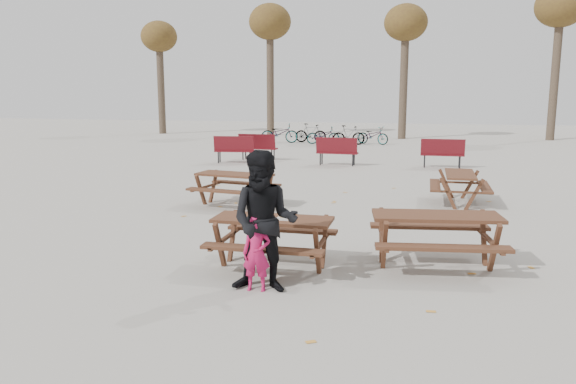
% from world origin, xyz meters
% --- Properties ---
extents(ground, '(80.00, 80.00, 0.00)m').
position_xyz_m(ground, '(0.00, 0.00, 0.00)').
color(ground, gray).
rests_on(ground, ground).
extents(main_picnic_table, '(1.80, 1.45, 0.78)m').
position_xyz_m(main_picnic_table, '(0.00, 0.00, 0.59)').
color(main_picnic_table, '#3C1F16').
rests_on(main_picnic_table, ground).
extents(food_tray, '(0.18, 0.11, 0.03)m').
position_xyz_m(food_tray, '(0.19, -0.10, 0.79)').
color(food_tray, white).
rests_on(food_tray, main_picnic_table).
extents(bread_roll, '(0.14, 0.06, 0.05)m').
position_xyz_m(bread_roll, '(0.19, -0.10, 0.83)').
color(bread_roll, tan).
rests_on(bread_roll, food_tray).
extents(soda_bottle, '(0.07, 0.07, 0.17)m').
position_xyz_m(soda_bottle, '(-0.10, -0.07, 0.85)').
color(soda_bottle, silver).
rests_on(soda_bottle, main_picnic_table).
extents(child, '(0.40, 0.29, 1.04)m').
position_xyz_m(child, '(0.05, -1.04, 0.52)').
color(child, '#B9174F').
rests_on(child, ground).
extents(adult, '(0.97, 0.78, 1.91)m').
position_xyz_m(adult, '(0.16, -1.02, 0.96)').
color(adult, black).
rests_on(adult, ground).
extents(picnic_table_east, '(2.12, 1.81, 0.83)m').
position_xyz_m(picnic_table_east, '(2.43, 0.60, 0.41)').
color(picnic_table_east, '#3C1F16').
rests_on(picnic_table_east, ground).
extents(picnic_table_north, '(1.99, 1.70, 0.77)m').
position_xyz_m(picnic_table_north, '(-2.09, 4.32, 0.38)').
color(picnic_table_north, '#3C1F16').
rests_on(picnic_table_north, ground).
extents(picnic_table_far, '(1.39, 1.73, 0.74)m').
position_xyz_m(picnic_table_far, '(3.08, 5.83, 0.37)').
color(picnic_table_far, '#3C1F16').
rests_on(picnic_table_far, ground).
extents(park_bench_row, '(9.14, 1.81, 1.03)m').
position_xyz_m(park_bench_row, '(-1.69, 12.41, 0.52)').
color(park_bench_row, maroon).
rests_on(park_bench_row, ground).
extents(bicycle_row, '(6.73, 1.64, 1.01)m').
position_xyz_m(bicycle_row, '(-2.86, 20.49, 0.48)').
color(bicycle_row, black).
rests_on(bicycle_row, ground).
extents(tree_row, '(32.17, 3.52, 8.26)m').
position_xyz_m(tree_row, '(0.90, 25.15, 6.19)').
color(tree_row, '#382B21').
rests_on(tree_row, ground).
extents(fallen_leaves, '(11.00, 11.00, 0.01)m').
position_xyz_m(fallen_leaves, '(0.50, 2.50, 0.00)').
color(fallen_leaves, '#CA8830').
rests_on(fallen_leaves, ground).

